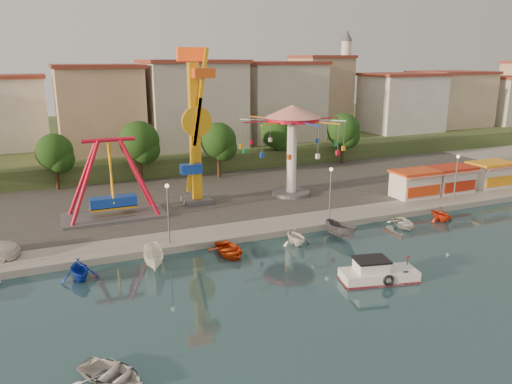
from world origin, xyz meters
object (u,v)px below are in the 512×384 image
wave_swinger (292,130)px  cabin_motorboat (377,274)px  pirate_ship_ride (112,180)px  rowboat_a (112,374)px  kamikaze_tower (196,130)px

wave_swinger → cabin_motorboat: bearing=-100.8°
pirate_ship_ride → wave_swinger: bearing=1.1°
rowboat_a → kamikaze_tower: bearing=25.1°
kamikaze_tower → rowboat_a: bearing=-115.4°
kamikaze_tower → pirate_ship_ride: bearing=-170.8°
cabin_motorboat → rowboat_a: (-19.78, -4.40, -0.12)m
cabin_motorboat → rowboat_a: 20.27m
kamikaze_tower → rowboat_a: kamikaze_tower is taller
kamikaze_tower → rowboat_a: 31.62m
cabin_motorboat → rowboat_a: cabin_motorboat is taller
pirate_ship_ride → rowboat_a: pirate_ship_ride is taller
pirate_ship_ride → cabin_motorboat: bearing=-53.7°
cabin_motorboat → wave_swinger: bearing=91.8°
kamikaze_tower → wave_swinger: size_ratio=1.42×
rowboat_a → pirate_ship_ride: bearing=42.1°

